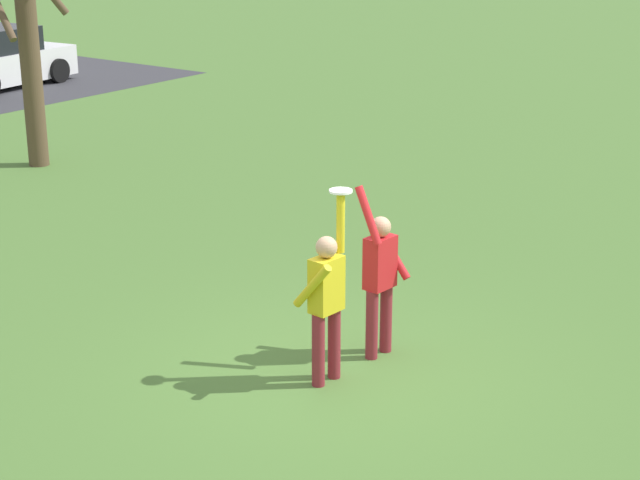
% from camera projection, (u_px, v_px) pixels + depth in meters
% --- Properties ---
extents(ground_plane, '(120.00, 120.00, 0.00)m').
position_uv_depth(ground_plane, '(333.00, 371.00, 11.59)').
color(ground_plane, '#4C7533').
extents(person_catcher, '(0.56, 0.49, 2.08)m').
position_uv_depth(person_catcher, '(326.00, 297.00, 11.04)').
color(person_catcher, maroon).
rests_on(person_catcher, ground_plane).
extents(person_defender, '(0.57, 0.49, 2.04)m').
position_uv_depth(person_defender, '(380.00, 274.00, 11.70)').
color(person_defender, maroon).
rests_on(person_defender, ground_plane).
extents(frisbee_disc, '(0.25, 0.25, 0.02)m').
position_uv_depth(frisbee_disc, '(341.00, 191.00, 10.85)').
color(frisbee_disc, white).
rests_on(frisbee_disc, person_catcher).
extents(bare_tree_tall, '(1.82, 1.81, 5.96)m').
position_uv_depth(bare_tree_tall, '(27.00, 8.00, 19.26)').
color(bare_tree_tall, brown).
rests_on(bare_tree_tall, ground_plane).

